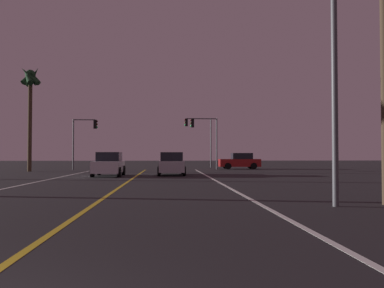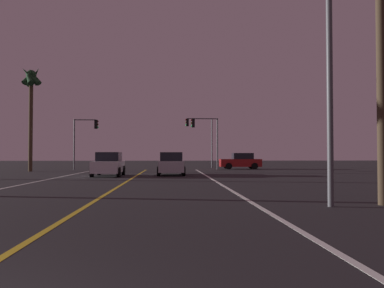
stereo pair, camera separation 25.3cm
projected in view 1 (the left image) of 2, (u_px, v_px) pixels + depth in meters
name	position (u px, v px, depth m)	size (l,w,h in m)	color
lane_edge_right	(228.00, 187.00, 18.59)	(0.16, 43.45, 0.01)	silver
lane_edge_left	(6.00, 188.00, 17.98)	(0.16, 43.45, 0.01)	silver
lane_center_divider	(119.00, 188.00, 18.29)	(0.16, 43.45, 0.01)	gold
car_crossing_side	(240.00, 161.00, 42.26)	(4.30, 2.02, 1.70)	black
car_ahead_far	(171.00, 164.00, 29.67)	(2.02, 4.30, 1.70)	black
car_oncoming	(109.00, 164.00, 28.36)	(2.02, 4.30, 1.70)	black
traffic_light_near_right	(204.00, 131.00, 40.93)	(2.81, 0.36, 5.28)	#4C4C51
traffic_light_near_left	(85.00, 132.00, 40.19)	(2.50, 0.36, 5.10)	#4C4C51
traffic_light_far_right	(199.00, 131.00, 46.42)	(3.18, 0.36, 5.79)	#4C4C51
street_lamp_right_near	(319.00, 26.00, 11.75)	(2.10, 0.44, 8.46)	#4C4C51
palm_tree_left_far	(30.00, 87.00, 36.16)	(2.13, 2.12, 9.62)	#473826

